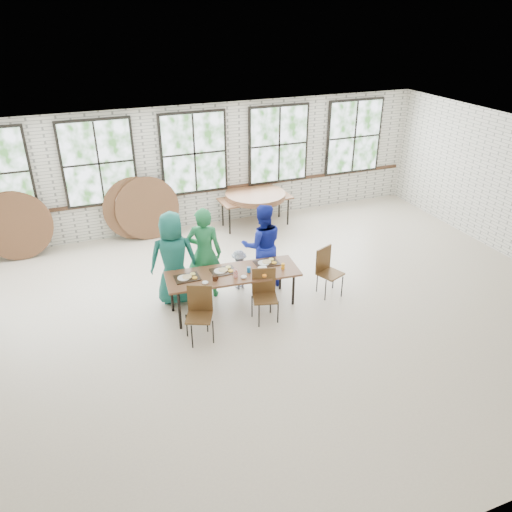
{
  "coord_description": "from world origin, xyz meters",
  "views": [
    {
      "loc": [
        -2.9,
        -6.97,
        5.12
      ],
      "look_at": [
        0.0,
        0.4,
        1.05
      ],
      "focal_mm": 35.0,
      "sensor_mm": 36.0,
      "label": 1
    }
  ],
  "objects_px": {
    "dining_table": "(233,275)",
    "chair_near_left": "(200,309)",
    "chair_near_right": "(264,290)",
    "storage_table": "(255,200)"
  },
  "relations": [
    {
      "from": "dining_table",
      "to": "chair_near_left",
      "type": "distance_m",
      "value": 1.04
    },
    {
      "from": "chair_near_left",
      "to": "chair_near_right",
      "type": "relative_size",
      "value": 1.0
    },
    {
      "from": "chair_near_left",
      "to": "storage_table",
      "type": "distance_m",
      "value": 4.83
    },
    {
      "from": "dining_table",
      "to": "storage_table",
      "type": "height_order",
      "value": "same"
    },
    {
      "from": "chair_near_left",
      "to": "chair_near_right",
      "type": "xyz_separation_m",
      "value": [
        1.23,
        0.15,
        0.0
      ]
    },
    {
      "from": "chair_near_right",
      "to": "storage_table",
      "type": "height_order",
      "value": "chair_near_right"
    },
    {
      "from": "chair_near_right",
      "to": "storage_table",
      "type": "xyz_separation_m",
      "value": [
        1.37,
        3.92,
        0.13
      ]
    },
    {
      "from": "storage_table",
      "to": "chair_near_right",
      "type": "bearing_deg",
      "value": -111.85
    },
    {
      "from": "dining_table",
      "to": "storage_table",
      "type": "bearing_deg",
      "value": 67.92
    },
    {
      "from": "chair_near_right",
      "to": "dining_table",
      "type": "bearing_deg",
      "value": 145.65
    }
  ]
}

